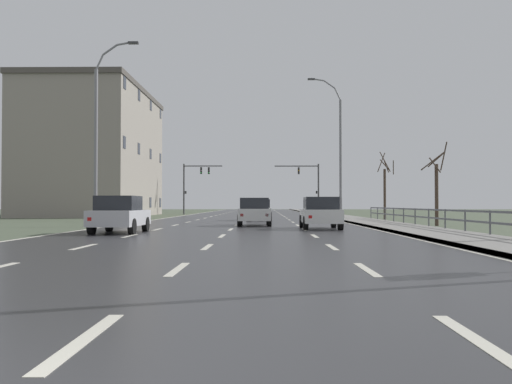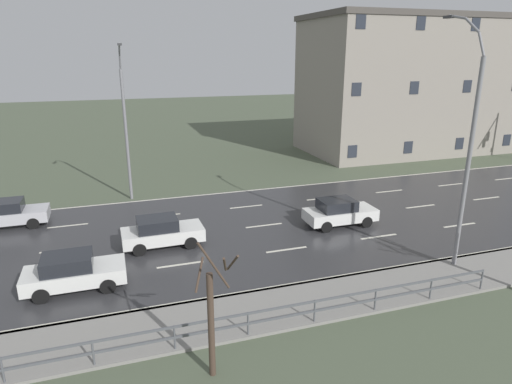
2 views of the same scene
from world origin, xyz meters
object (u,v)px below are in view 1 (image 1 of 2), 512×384
at_px(street_lamp_left_bank, 99,135).
at_px(brick_building, 95,153).
at_px(car_distant, 254,212).
at_px(traffic_signal_left, 193,180).
at_px(car_near_right, 259,210).
at_px(car_far_right, 320,213).
at_px(traffic_signal_right, 310,181).
at_px(car_mid_centre, 120,214).
at_px(street_lamp_midground, 338,150).

height_order(street_lamp_left_bank, brick_building, brick_building).
bearing_deg(car_distant, traffic_signal_left, 101.84).
xyz_separation_m(car_near_right, car_far_right, (3.11, -14.16, 0.00)).
xyz_separation_m(street_lamp_left_bank, traffic_signal_right, (14.39, 35.08, -1.06)).
bearing_deg(car_mid_centre, car_distant, 55.43).
bearing_deg(traffic_signal_left, brick_building, -138.38).
relative_size(traffic_signal_right, car_mid_centre, 1.44).
distance_m(traffic_signal_right, car_mid_centre, 43.66).
height_order(traffic_signal_left, brick_building, brick_building).
distance_m(street_lamp_midground, traffic_signal_left, 26.06).
bearing_deg(street_lamp_left_bank, car_mid_centre, -66.81).
distance_m(street_lamp_left_bank, brick_building, 28.76).
distance_m(street_lamp_left_bank, car_distant, 9.52).
bearing_deg(brick_building, street_lamp_midground, -30.27).
relative_size(traffic_signal_left, car_far_right, 1.45).
bearing_deg(brick_building, car_mid_centre, -71.52).
bearing_deg(car_mid_centre, street_lamp_midground, 60.14).
relative_size(street_lamp_left_bank, traffic_signal_left, 1.70).
bearing_deg(car_near_right, traffic_signal_right, 77.25).
bearing_deg(car_far_right, traffic_signal_left, 105.87).
bearing_deg(street_lamp_left_bank, traffic_signal_right, 67.70).
bearing_deg(traffic_signal_right, street_lamp_midground, -88.68).
distance_m(street_lamp_midground, traffic_signal_right, 21.37).
bearing_deg(street_lamp_midground, car_near_right, -157.11).
bearing_deg(traffic_signal_right, brick_building, -161.52).
height_order(traffic_signal_left, car_far_right, traffic_signal_left).
relative_size(car_distant, car_mid_centre, 1.01).
height_order(traffic_signal_right, car_distant, traffic_signal_right).
height_order(car_near_right, brick_building, brick_building).
height_order(traffic_signal_right, brick_building, brick_building).
relative_size(car_near_right, car_far_right, 1.00).
xyz_separation_m(street_lamp_left_bank, car_far_right, (11.78, -3.00, -4.17)).
distance_m(traffic_signal_left, brick_building, 12.50).
relative_size(traffic_signal_right, brick_building, 0.30).
relative_size(street_lamp_left_bank, car_mid_centre, 2.48).
relative_size(street_lamp_midground, car_near_right, 2.72).
xyz_separation_m(traffic_signal_left, car_mid_centre, (2.32, -42.52, -3.27)).
bearing_deg(car_far_right, car_distant, 128.92).
height_order(street_lamp_left_bank, car_distant, street_lamp_left_bank).
relative_size(car_near_right, brick_building, 0.21).
xyz_separation_m(street_lamp_left_bank, car_distant, (8.49, 1.04, -4.17)).
distance_m(street_lamp_midground, car_distant, 14.99).
distance_m(street_lamp_midground, car_mid_centre, 24.35).
bearing_deg(brick_building, car_far_right, -56.31).
bearing_deg(traffic_signal_right, car_near_right, -103.43).
distance_m(car_near_right, brick_building, 24.35).
bearing_deg(car_mid_centre, traffic_signal_left, 93.11).
bearing_deg(street_lamp_midground, street_lamp_left_bank, -137.21).
bearing_deg(brick_building, traffic_signal_left, 41.62).
relative_size(street_lamp_midground, car_distant, 2.71).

